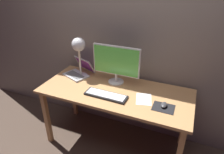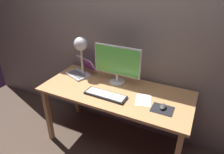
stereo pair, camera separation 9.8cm
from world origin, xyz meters
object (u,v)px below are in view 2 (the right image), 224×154
(keyboard_main, at_px, (106,95))
(mouse, at_px, (163,107))
(monitor, at_px, (117,63))
(desk_lamp, at_px, (81,48))
(laptop, at_px, (82,69))

(keyboard_main, height_order, mouse, mouse)
(monitor, bearing_deg, mouse, -23.72)
(desk_lamp, xyz_separation_m, mouse, (1.03, -0.24, -0.34))
(desk_lamp, bearing_deg, laptop, 128.91)
(desk_lamp, height_order, mouse, desk_lamp)
(keyboard_main, xyz_separation_m, laptop, (-0.49, 0.32, 0.04))
(desk_lamp, distance_m, mouse, 1.11)
(mouse, bearing_deg, laptop, 165.48)
(keyboard_main, bearing_deg, monitor, 92.48)
(laptop, xyz_separation_m, desk_lamp, (0.03, -0.04, 0.30))
(keyboard_main, distance_m, laptop, 0.59)
(desk_lamp, bearing_deg, monitor, 2.80)
(keyboard_main, bearing_deg, laptop, 146.56)
(laptop, bearing_deg, keyboard_main, -33.44)
(monitor, height_order, keyboard_main, monitor)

